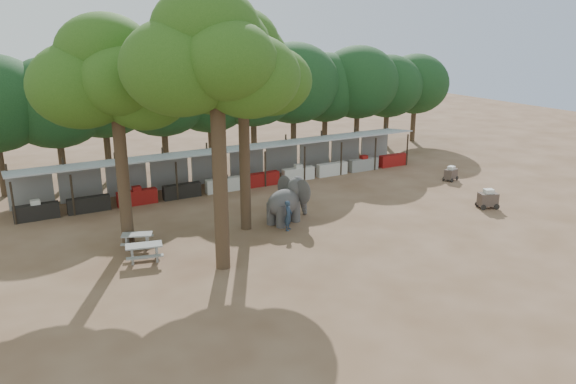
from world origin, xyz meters
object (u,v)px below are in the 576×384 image
yard_tree_back (238,65)px  elephant (288,200)px  handler (288,215)px  cart_front (488,199)px  yard_tree_center (211,57)px  yard_tree_left (110,76)px  picnic_table_far (137,239)px  picnic_table_near (144,250)px  cart_back (451,173)px

yard_tree_back → elephant: (2.65, -0.26, -7.34)m
handler → cart_front: handler is taller
yard_tree_center → cart_front: size_ratio=8.75×
yard_tree_left → handler: yard_tree_left is taller
picnic_table_far → cart_front: bearing=9.9°
picnic_table_near → picnic_table_far: (0.14, 1.78, -0.07)m
yard_tree_center → picnic_table_far: (-2.63, 3.94, -8.74)m
yard_tree_center → elephant: 10.49m
yard_tree_back → picnic_table_far: 9.84m
handler → cart_front: bearing=-57.5°
handler → picnic_table_far: 7.76m
handler → yard_tree_left: bearing=116.8°
yard_tree_left → picnic_table_near: 8.18m
yard_tree_center → elephant: bearing=33.5°
picnic_table_far → cart_back: size_ratio=1.49×
handler → cart_front: (12.10, -2.50, -0.24)m
cart_back → picnic_table_near: bearing=170.0°
yard_tree_center → cart_front: 19.14m
yard_tree_back → handler: yard_tree_back is taller
picnic_table_near → cart_front: 19.97m
cart_back → cart_front: bearing=-132.8°
yard_tree_back → cart_front: yard_tree_back is taller
elephant → cart_back: (13.92, 1.78, -0.70)m
cart_back → yard_tree_left: bearing=162.8°
picnic_table_near → cart_back: bearing=21.2°
cart_front → picnic_table_near: bearing=-166.4°
elephant → picnic_table_far: bearing=158.8°
yard_tree_center → picnic_table_near: yard_tree_center is taller
yard_tree_center → cart_front: bearing=0.0°
yard_tree_back → cart_back: (16.57, 1.52, -8.04)m
yard_tree_center → yard_tree_back: bearing=53.1°
elephant → cart_front: size_ratio=2.35×
picnic_table_near → cart_front: size_ratio=1.39×
elephant → picnic_table_near: (-8.42, -1.58, -0.67)m
yard_tree_left → cart_back: size_ratio=9.10×
yard_tree_center → cart_back: size_ratio=9.94×
elephant → picnic_table_far: size_ratio=1.79×
cart_front → yard_tree_center: bearing=-160.2°
picnic_table_near → cart_front: (19.85, -2.16, 0.04)m
yard_tree_center → yard_tree_back: size_ratio=1.06×
yard_tree_center → cart_front: (17.08, 0.00, -8.64)m
picnic_table_far → handler: bearing=10.5°
picnic_table_far → cart_back: 22.26m
elephant → handler: bearing=-138.1°
yard_tree_back → elephant: size_ratio=3.51×
yard_tree_left → cart_front: size_ratio=8.01×
yard_tree_back → handler: (1.99, -1.50, -7.73)m
handler → picnic_table_far: (-7.62, 1.44, -0.34)m
yard_tree_left → picnic_table_near: bearing=-85.3°
handler → picnic_table_far: size_ratio=0.90×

